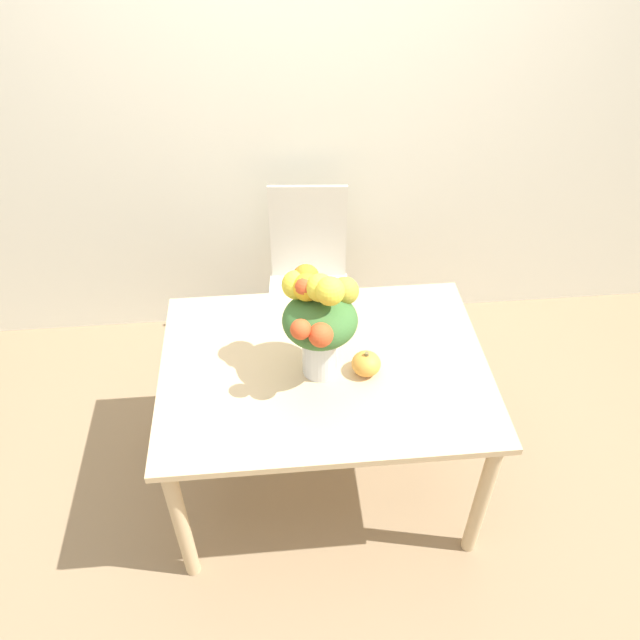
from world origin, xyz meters
TOP-DOWN VIEW (x-y plane):
  - ground_plane at (0.00, 0.00)m, footprint 12.00×12.00m
  - wall_back at (0.00, 1.22)m, footprint 8.00×0.06m
  - dining_table at (0.00, 0.00)m, footprint 1.30×0.94m
  - flower_vase at (-0.02, -0.02)m, footprint 0.29×0.32m
  - pumpkin at (0.16, -0.05)m, footprint 0.11×0.11m
  - dining_chair_near_window at (0.00, 0.88)m, footprint 0.45×0.45m

SIDE VIEW (x-z plane):
  - ground_plane at x=0.00m, z-range 0.00..0.00m
  - dining_chair_near_window at x=0.00m, z-range 0.00..1.00m
  - dining_table at x=0.00m, z-range 0.28..1.03m
  - pumpkin at x=0.16m, z-range 0.75..0.85m
  - flower_vase at x=-0.02m, z-range 0.79..1.26m
  - wall_back at x=0.00m, z-range 0.00..2.70m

